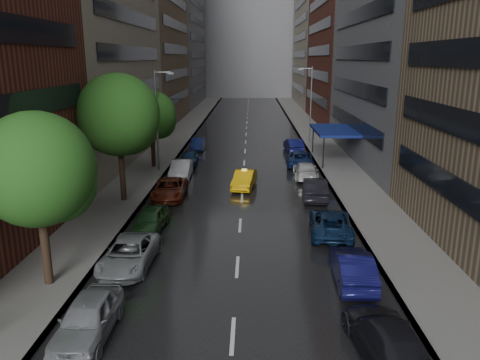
# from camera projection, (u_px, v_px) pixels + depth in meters

# --- Properties ---
(road) EXTENTS (14.00, 140.00, 0.01)m
(road) POSITION_uv_depth(u_px,v_px,m) (246.00, 137.00, 62.16)
(road) COLOR black
(road) RESTS_ON ground
(sidewalk_left) EXTENTS (4.00, 140.00, 0.15)m
(sidewalk_left) POSITION_uv_depth(u_px,v_px,m) (179.00, 136.00, 62.35)
(sidewalk_left) COLOR gray
(sidewalk_left) RESTS_ON ground
(sidewalk_right) EXTENTS (4.00, 140.00, 0.15)m
(sidewalk_right) POSITION_uv_depth(u_px,v_px,m) (314.00, 136.00, 61.94)
(sidewalk_right) COLOR gray
(sidewalk_right) RESTS_ON ground
(buildings_left) EXTENTS (8.00, 108.00, 38.00)m
(buildings_left) POSITION_uv_depth(u_px,v_px,m) (142.00, 16.00, 66.94)
(buildings_left) COLOR maroon
(buildings_left) RESTS_ON ground
(buildings_right) EXTENTS (8.05, 109.10, 36.00)m
(buildings_right) POSITION_uv_depth(u_px,v_px,m) (355.00, 21.00, 64.49)
(buildings_right) COLOR #937A5B
(buildings_right) RESTS_ON ground
(building_far) EXTENTS (40.00, 14.00, 32.00)m
(building_far) POSITION_uv_depth(u_px,v_px,m) (249.00, 35.00, 123.86)
(building_far) COLOR slate
(building_far) RESTS_ON ground
(tree_near) EXTENTS (5.05, 5.05, 8.04)m
(tree_near) POSITION_uv_depth(u_px,v_px,m) (37.00, 170.00, 20.15)
(tree_near) COLOR #382619
(tree_near) RESTS_ON ground
(tree_mid) EXTENTS (5.78, 5.78, 9.21)m
(tree_mid) POSITION_uv_depth(u_px,v_px,m) (118.00, 115.00, 32.56)
(tree_mid) COLOR #382619
(tree_mid) RESTS_ON ground
(tree_far) EXTENTS (4.58, 4.58, 7.29)m
(tree_far) POSITION_uv_depth(u_px,v_px,m) (152.00, 115.00, 43.39)
(tree_far) COLOR #382619
(tree_far) RESTS_ON ground
(taxi) EXTENTS (2.12, 4.50, 1.43)m
(taxi) POSITION_uv_depth(u_px,v_px,m) (244.00, 179.00, 37.50)
(taxi) COLOR #DEA40B
(taxi) RESTS_ON ground
(parked_cars_left) EXTENTS (2.48, 41.17, 1.57)m
(parked_cars_left) POSITION_uv_depth(u_px,v_px,m) (165.00, 196.00, 33.01)
(parked_cars_left) COLOR gray
(parked_cars_left) RESTS_ON ground
(parked_cars_right) EXTENTS (2.86, 42.04, 1.59)m
(parked_cars_right) POSITION_uv_depth(u_px,v_px,m) (316.00, 193.00, 33.66)
(parked_cars_right) COLOR black
(parked_cars_right) RESTS_ON ground
(street_lamp_left) EXTENTS (1.74, 0.22, 9.00)m
(street_lamp_left) POSITION_uv_depth(u_px,v_px,m) (157.00, 119.00, 41.76)
(street_lamp_left) COLOR gray
(street_lamp_left) RESTS_ON sidewalk_left
(street_lamp_right) EXTENTS (1.74, 0.22, 9.00)m
(street_lamp_right) POSITION_uv_depth(u_px,v_px,m) (310.00, 103.00, 55.91)
(street_lamp_right) COLOR gray
(street_lamp_right) RESTS_ON sidewalk_right
(awning) EXTENTS (4.00, 8.00, 3.12)m
(awning) POSITION_uv_depth(u_px,v_px,m) (334.00, 130.00, 46.66)
(awning) COLOR navy
(awning) RESTS_ON sidewalk_right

